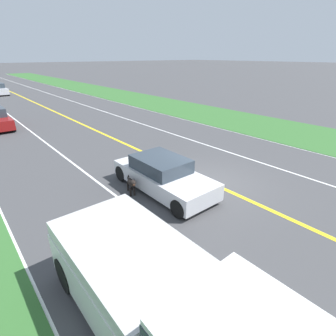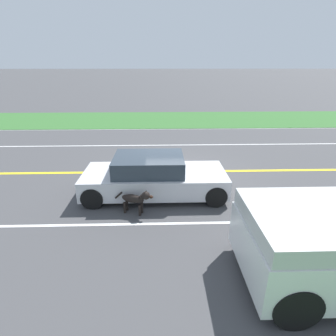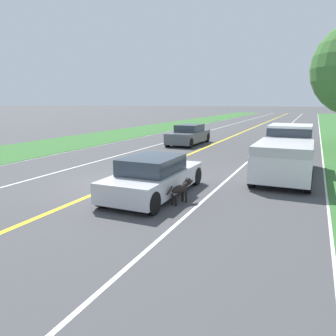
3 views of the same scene
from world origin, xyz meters
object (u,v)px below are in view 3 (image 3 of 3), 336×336
(ego_car, at_px, (154,177))
(pickup_truck, at_px, (287,151))
(dog, at_px, (182,188))
(oncoming_car, at_px, (189,135))

(ego_car, bearing_deg, pickup_truck, 53.33)
(dog, height_order, oncoming_car, oncoming_car)
(dog, relative_size, oncoming_car, 0.24)
(ego_car, height_order, oncoming_car, oncoming_car)
(pickup_truck, bearing_deg, oncoming_car, 133.04)
(ego_car, xyz_separation_m, dog, (1.14, -0.45, -0.15))
(dog, bearing_deg, ego_car, 178.07)
(pickup_truck, bearing_deg, dog, -115.13)
(ego_car, bearing_deg, oncoming_car, 105.50)
(ego_car, distance_m, oncoming_car, 12.97)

